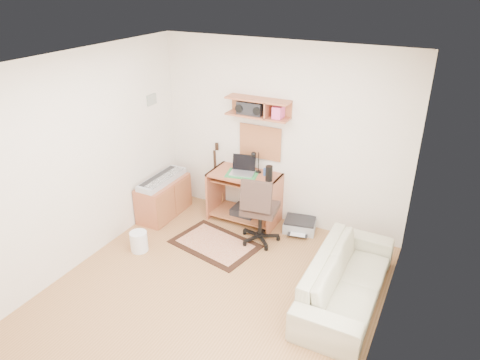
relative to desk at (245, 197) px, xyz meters
The scene contains 22 objects.
floor 1.82m from the desk, 76.34° to the right, with size 3.60×4.00×0.01m, color #AD7848.
ceiling 2.85m from the desk, 76.34° to the right, with size 3.60×4.00×0.01m, color white.
back_wall 1.05m from the desk, 33.74° to the left, with size 3.60×0.01×2.60m, color white.
left_wall 2.40m from the desk, 128.78° to the right, with size 0.01×4.00×2.60m, color white.
right_wall 2.96m from the desk, 37.80° to the right, with size 0.01×4.00×2.60m, color white.
wall_shelf 1.34m from the desk, 51.52° to the left, with size 0.90×0.25×0.26m, color #B2603F.
cork_board 0.84m from the desk, 64.94° to the left, with size 0.64×0.03×0.49m, color tan.
wall_photo 1.93m from the desk, behind, with size 0.02×0.20×0.15m, color #4C8CBF.
desk is the anchor object (origin of this frame).
laptop 0.50m from the desk, 146.50° to the right, with size 0.33×0.33×0.26m, color silver, non-canonical shape.
speaker 0.63m from the desk, ahead, with size 0.10×0.10×0.22m, color black.
desk_lamp 0.57m from the desk, 42.97° to the left, with size 0.11×0.11×0.32m, color black, non-canonical shape.
pencil_cup 0.52m from the desk, 19.53° to the left, with size 0.07×0.07×0.10m, color #34539C.
boombox 1.31m from the desk, 85.63° to the left, with size 0.36×0.16×0.18m, color black.
rug 0.86m from the desk, 94.41° to the right, with size 1.12×0.75×0.01m, color beige.
task_chair 0.61m from the desk, 43.00° to the right, with size 0.51×0.51×1.01m, color #362720, non-canonical shape.
cabinet 1.23m from the desk, 160.70° to the right, with size 0.40×0.90×0.55m, color #B2603F.
music_keyboard 1.25m from the desk, 160.70° to the right, with size 0.28×0.89×0.08m, color #B2B5BA.
guitar 0.62m from the desk, 167.13° to the left, with size 0.28×0.18×1.05m, color #B46A37, non-canonical shape.
waste_basket 1.64m from the desk, 123.22° to the right, with size 0.23×0.23×0.27m, color white.
printer 0.89m from the desk, ahead, with size 0.44×0.34×0.17m, color #A5A8AA.
sofa 2.09m from the desk, 30.40° to the right, with size 1.85×0.54×0.72m, color #BEB897.
Camera 1 is at (2.12, -3.41, 3.38)m, focal length 33.07 mm.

